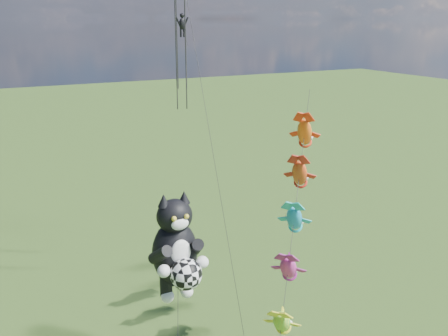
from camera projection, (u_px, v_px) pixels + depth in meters
name	position (u px, v px, depth m)	size (l,w,h in m)	color
cat_kite_rig	(177.00, 249.00, 26.46)	(3.10, 4.33, 12.01)	brown
fish_windsock_rig	(294.00, 218.00, 30.37)	(10.63, 12.07, 15.90)	brown
parafoil_rig	(183.00, 30.00, 36.38)	(3.63, 17.38, 25.37)	brown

